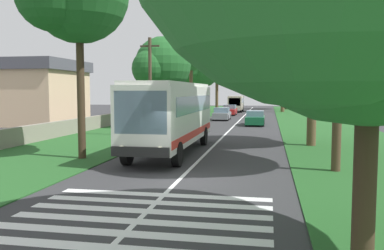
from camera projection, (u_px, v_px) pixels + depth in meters
ground at (179, 180)px, 15.19m from camera, size 160.00×160.00×0.00m
grass_verge_left at (117, 134)px, 31.39m from camera, size 120.00×8.00×0.04m
grass_verge_right at (341, 139)px, 28.37m from camera, size 120.00×8.00×0.04m
centre_line at (223, 136)px, 29.88m from camera, size 110.00×0.16×0.01m
coach_bus at (172, 113)px, 21.76m from camera, size 11.16×2.62×3.73m
zebra_crossing at (142, 216)px, 10.81m from camera, size 4.95×6.80×0.01m
trailing_car_0 at (255, 118)px, 39.60m from camera, size 4.30×1.78×1.43m
trailing_car_1 at (222, 114)px, 46.93m from camera, size 4.30×1.78×1.43m
trailing_car_2 at (230, 110)px, 56.42m from camera, size 4.30×1.78×1.43m
trailing_minibus_0 at (236, 102)px, 64.71m from camera, size 6.00×2.14×2.53m
roadside_tree_left_1 at (190, 48)px, 45.78m from camera, size 6.40×5.38×10.94m
roadside_tree_left_2 at (197, 64)px, 55.91m from camera, size 8.45×6.98×10.62m
roadside_tree_left_3 at (161, 66)px, 36.83m from camera, size 5.88×5.07×8.17m
roadside_tree_left_4 at (215, 58)px, 66.44m from camera, size 8.88×7.52×12.64m
roadside_tree_right_0 at (286, 72)px, 73.52m from camera, size 6.38×5.08×9.29m
roadside_tree_right_1 at (310, 36)px, 24.24m from camera, size 7.57×6.13×9.75m
roadside_tree_right_4 at (283, 67)px, 64.29m from camera, size 5.33×4.48×9.42m
utility_pole at (150, 85)px, 29.28m from camera, size 0.24×1.40×7.05m
roadside_wall at (101, 121)px, 36.86m from camera, size 70.00×0.40×1.11m
roadside_building at (38, 92)px, 40.82m from camera, size 9.05×7.86×6.35m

